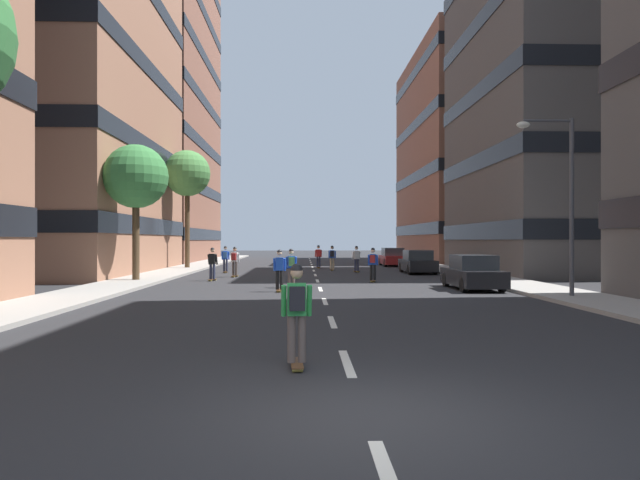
# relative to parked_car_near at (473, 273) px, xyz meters

# --- Properties ---
(ground_plane) EXTENTS (163.15, 163.15, 0.00)m
(ground_plane) POSITION_rel_parked_car_near_xyz_m (-6.72, 9.49, -0.70)
(ground_plane) COLOR #28282B
(sidewalk_left) EXTENTS (2.88, 74.78, 0.14)m
(sidewalk_left) POSITION_rel_parked_car_near_xyz_m (-16.08, 12.89, -0.63)
(sidewalk_left) COLOR #9E9991
(sidewalk_left) RESTS_ON ground_plane
(sidewalk_right) EXTENTS (2.88, 74.78, 0.14)m
(sidewalk_right) POSITION_rel_parked_car_near_xyz_m (2.64, 12.89, -0.63)
(sidewalk_right) COLOR #9E9991
(sidewalk_right) RESTS_ON ground_plane
(lane_markings) EXTENTS (0.16, 62.20, 0.01)m
(lane_markings) POSITION_rel_parked_car_near_xyz_m (-6.72, 10.30, -0.70)
(lane_markings) COLOR silver
(lane_markings) RESTS_ON ground_plane
(building_left_mid) EXTENTS (13.69, 19.48, 25.69)m
(building_left_mid) POSITION_rel_parked_car_near_xyz_m (-24.31, 12.81, 12.24)
(building_left_mid) COLOR #9E6B51
(building_left_mid) RESTS_ON ground_plane
(building_left_far) EXTENTS (13.69, 21.41, 36.22)m
(building_left_far) POSITION_rel_parked_car_near_xyz_m (-24.31, 33.81, 17.50)
(building_left_far) COLOR brown
(building_left_far) RESTS_ON ground_plane
(building_right_mid) EXTENTS (13.69, 16.60, 22.91)m
(building_right_mid) POSITION_rel_parked_car_near_xyz_m (10.87, 12.81, 10.85)
(building_right_mid) COLOR #4C4744
(building_right_mid) RESTS_ON ground_plane
(building_right_far) EXTENTS (13.69, 21.85, 21.57)m
(building_right_far) POSITION_rel_parked_car_near_xyz_m (10.87, 33.81, 10.18)
(building_right_far) COLOR brown
(building_right_far) RESTS_ON ground_plane
(parked_car_near) EXTENTS (1.82, 4.40, 1.52)m
(parked_car_near) POSITION_rel_parked_car_near_xyz_m (0.00, 0.00, 0.00)
(parked_car_near) COLOR black
(parked_car_near) RESTS_ON ground_plane
(parked_car_mid) EXTENTS (1.82, 4.40, 1.52)m
(parked_car_mid) POSITION_rel_parked_car_near_xyz_m (0.00, 22.26, 0.00)
(parked_car_mid) COLOR maroon
(parked_car_mid) RESTS_ON ground_plane
(parked_car_far) EXTENTS (1.82, 4.40, 1.52)m
(parked_car_far) POSITION_rel_parked_car_near_xyz_m (0.00, 11.96, 0.00)
(parked_car_far) COLOR black
(parked_car_far) RESTS_ON ground_plane
(street_tree_near) EXTENTS (3.41, 3.41, 8.70)m
(street_tree_near) POSITION_rel_parked_car_near_xyz_m (-16.08, 17.51, 6.36)
(street_tree_near) COLOR #4C3823
(street_tree_near) RESTS_ON sidewalk_left
(street_tree_far) EXTENTS (3.27, 3.27, 6.95)m
(street_tree_far) POSITION_rel_parked_car_near_xyz_m (-16.08, 4.59, 4.70)
(street_tree_far) COLOR #4C3823
(street_tree_far) RESTS_ON sidewalk_left
(streetlamp_right) EXTENTS (2.13, 0.30, 6.50)m
(streetlamp_right) POSITION_rel_parked_car_near_xyz_m (1.98, -4.33, 3.44)
(streetlamp_right) COLOR #3F3F44
(streetlamp_right) RESTS_ON sidewalk_right
(skater_0) EXTENTS (0.53, 0.90, 1.78)m
(skater_0) POSITION_rel_parked_car_near_xyz_m (-12.61, 12.78, 0.32)
(skater_0) COLOR brown
(skater_0) RESTS_ON ground_plane
(skater_1) EXTENTS (0.55, 0.92, 1.78)m
(skater_1) POSITION_rel_parked_car_near_xyz_m (-5.41, 15.38, 0.32)
(skater_1) COLOR brown
(skater_1) RESTS_ON ground_plane
(skater_2) EXTENTS (0.57, 0.92, 1.78)m
(skater_2) POSITION_rel_parked_car_near_xyz_m (-3.87, 13.29, 0.29)
(skater_2) COLOR brown
(skater_2) RESTS_ON ground_plane
(skater_3) EXTENTS (0.54, 0.91, 1.78)m
(skater_3) POSITION_rel_parked_car_near_xyz_m (-7.61, -15.07, 0.32)
(skater_3) COLOR brown
(skater_3) RESTS_ON ground_plane
(skater_4) EXTENTS (0.54, 0.91, 1.78)m
(skater_4) POSITION_rel_parked_car_near_xyz_m (-8.48, -0.93, 0.29)
(skater_4) COLOR brown
(skater_4) RESTS_ON ground_plane
(skater_5) EXTENTS (0.57, 0.92, 1.78)m
(skater_5) POSITION_rel_parked_car_near_xyz_m (-12.31, 5.51, 0.29)
(skater_5) COLOR brown
(skater_5) RESTS_ON ground_plane
(skater_6) EXTENTS (0.57, 0.92, 1.78)m
(skater_6) POSITION_rel_parked_car_near_xyz_m (-3.86, 4.48, 0.32)
(skater_6) COLOR brown
(skater_6) RESTS_ON ground_plane
(skater_7) EXTENTS (0.57, 0.92, 1.78)m
(skater_7) POSITION_rel_parked_car_near_xyz_m (-11.50, 8.56, 0.32)
(skater_7) COLOR brown
(skater_7) RESTS_ON ground_plane
(skater_8) EXTENTS (0.55, 0.92, 1.78)m
(skater_8) POSITION_rel_parked_car_near_xyz_m (-6.29, 18.73, 0.29)
(skater_8) COLOR brown
(skater_8) RESTS_ON ground_plane
(skater_9) EXTENTS (0.56, 0.92, 1.78)m
(skater_9) POSITION_rel_parked_car_near_xyz_m (-8.02, 1.10, 0.32)
(skater_9) COLOR brown
(skater_9) RESTS_ON ground_plane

